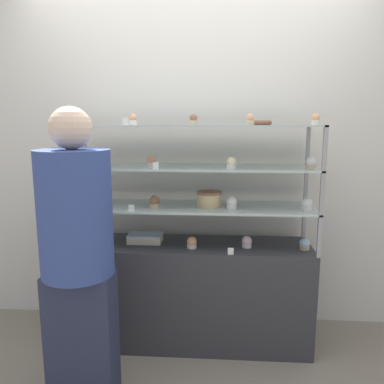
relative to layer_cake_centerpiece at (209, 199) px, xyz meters
The scene contains 31 objects.
ground_plane 1.03m from the layer_cake_centerpiece, behind, with size 20.00×20.00×0.00m, color gray.
back_wall 0.48m from the layer_cake_centerpiece, 106.76° to the left, with size 8.00×0.05×2.60m.
display_base 0.68m from the layer_cake_centerpiece, behind, with size 1.59×0.44×0.71m.
display_riser_lower 0.13m from the layer_cake_centerpiece, behind, with size 1.59×0.44×0.26m.
display_riser_middle 0.23m from the layer_cake_centerpiece, behind, with size 1.59×0.44×0.26m.
display_riser_upper 0.48m from the layer_cake_centerpiece, behind, with size 1.59×0.44×0.26m.
layer_cake_centerpiece is the anchor object (origin of this frame).
sheet_cake_frosted 0.52m from the layer_cake_centerpiece, behind, with size 0.23×0.14×0.06m.
cupcake_0 0.88m from the layer_cake_centerpiece, behind, with size 0.07×0.07×0.08m.
cupcake_1 0.31m from the layer_cake_centerpiece, 146.39° to the right, with size 0.07×0.07×0.08m.
cupcake_2 0.38m from the layer_cake_centerpiece, ahead, with size 0.07×0.07×0.08m.
cupcake_3 0.68m from the layer_cake_centerpiece, ahead, with size 0.07×0.07×0.08m.
price_tag_0 0.37m from the layer_cake_centerpiece, 52.71° to the right, with size 0.04×0.00×0.04m.
cupcake_4 0.85m from the layer_cake_centerpiece, behind, with size 0.07×0.07×0.08m.
cupcake_5 0.36m from the layer_cake_centerpiece, 169.15° to the right, with size 0.07×0.07×0.08m.
cupcake_6 0.16m from the layer_cake_centerpiece, 22.56° to the right, with size 0.07×0.07×0.08m.
cupcake_7 0.62m from the layer_cake_centerpiece, ahead, with size 0.07×0.07×0.08m.
price_tag_1 0.51m from the layer_cake_centerpiece, 158.72° to the right, with size 0.04×0.00×0.04m.
cupcake_8 0.88m from the layer_cake_centerpiece, behind, with size 0.06×0.06×0.07m.
cupcake_9 0.45m from the layer_cake_centerpiece, behind, with size 0.06×0.06×0.07m.
cupcake_10 0.30m from the layer_cake_centerpiece, 36.52° to the right, with size 0.06×0.06×0.07m.
cupcake_11 0.68m from the layer_cake_centerpiece, ahead, with size 0.06×0.06×0.07m.
price_tag_2 0.44m from the layer_cake_centerpiece, 149.89° to the right, with size 0.04×0.00×0.04m.
cupcake_12 1.00m from the layer_cake_centerpiece, behind, with size 0.05×0.05×0.07m.
cupcake_13 0.70m from the layer_cake_centerpiece, behind, with size 0.05×0.05×0.07m.
cupcake_14 0.52m from the layer_cake_centerpiece, 167.05° to the right, with size 0.05×0.05×0.07m.
cupcake_15 0.57m from the layer_cake_centerpiece, 16.97° to the right, with size 0.05×0.05×0.07m.
cupcake_16 0.82m from the layer_cake_centerpiece, ahead, with size 0.05×0.05×0.07m.
price_tag_3 0.73m from the layer_cake_centerpiece, 159.51° to the right, with size 0.04×0.00×0.04m.
donut_glazed 0.60m from the layer_cake_centerpiece, 12.70° to the left, with size 0.13×0.13×0.03m.
customer_figure 0.92m from the layer_cake_centerpiece, 137.32° to the right, with size 0.37×0.37×1.60m.
Camera 1 is at (0.17, -2.43, 1.51)m, focal length 35.00 mm.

